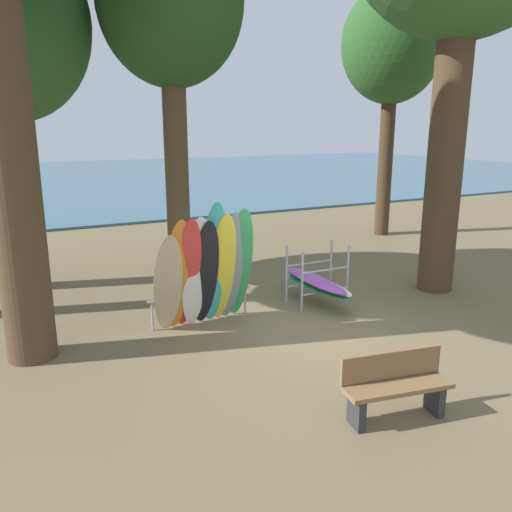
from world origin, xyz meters
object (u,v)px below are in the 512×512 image
object	(u,v)px
tree_deep_back	(4,29)
park_bench	(395,385)
tree_far_right_back	(392,47)
leaning_board_pile	(205,271)
tree_mid_behind	(171,7)
board_storage_rack	(317,282)

from	to	relation	value
tree_deep_back	park_bench	xyz separation A→B (m)	(3.67, -8.01, -5.07)
tree_far_right_back	leaning_board_pile	world-z (taller)	tree_far_right_back
tree_deep_back	leaning_board_pile	xyz separation A→B (m)	(2.69, -4.06, -4.47)
tree_mid_behind	tree_deep_back	distance (m)	3.42
tree_far_right_back	board_storage_rack	xyz separation A→B (m)	(-5.91, -4.95, -5.51)
tree_far_right_back	park_bench	bearing A→B (deg)	-129.47
tree_far_right_back	board_storage_rack	size ratio (longest dim) A/B	3.72
tree_far_right_back	board_storage_rack	distance (m)	9.47
tree_deep_back	park_bench	world-z (taller)	tree_deep_back
tree_mid_behind	tree_far_right_back	distance (m)	8.17
tree_mid_behind	tree_deep_back	bearing A→B (deg)	161.15
board_storage_rack	park_bench	xyz separation A→B (m)	(-1.52, -4.07, -0.02)
board_storage_rack	park_bench	bearing A→B (deg)	-110.40
tree_deep_back	leaning_board_pile	world-z (taller)	tree_deep_back
tree_deep_back	park_bench	distance (m)	10.16
tree_deep_back	tree_mid_behind	bearing A→B (deg)	-18.85
tree_mid_behind	leaning_board_pile	xyz separation A→B (m)	(-0.52, -2.97, -4.97)
tree_deep_back	park_bench	bearing A→B (deg)	-65.39
tree_mid_behind	tree_deep_back	xyz separation A→B (m)	(-3.21, 1.09, -0.50)
leaning_board_pile	board_storage_rack	distance (m)	2.57
tree_mid_behind	board_storage_rack	size ratio (longest dim) A/B	3.74
board_storage_rack	tree_far_right_back	bearing A→B (deg)	39.92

